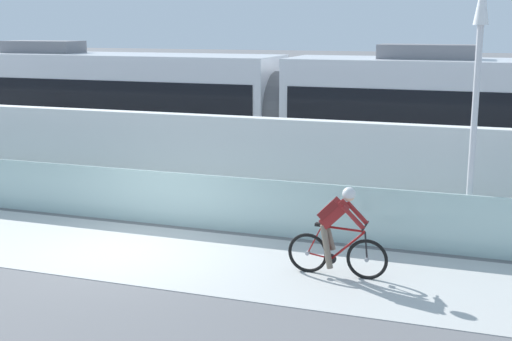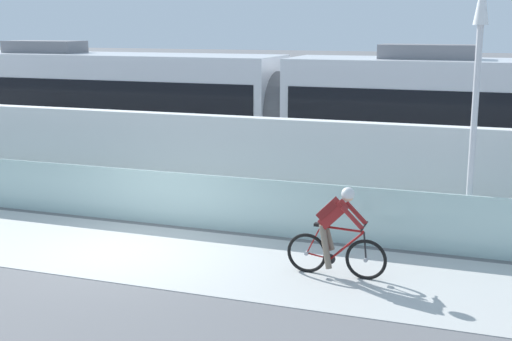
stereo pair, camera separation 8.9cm
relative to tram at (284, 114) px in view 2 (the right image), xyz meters
The scene contains 9 objects.
ground_plane 7.18m from the tram, 98.72° to the right, with size 200.00×200.00×0.00m, color slate.
bike_path_deck 7.18m from the tram, 98.72° to the right, with size 32.00×3.20×0.01m, color beige.
glass_parapet 5.27m from the tram, 101.86° to the right, with size 32.00×0.05×1.19m, color silver.
concrete_barrier_wall 3.46m from the tram, 108.17° to the right, with size 32.00×0.36×2.21m, color white.
tram_rail_near 2.28m from the tram, 145.66° to the right, with size 32.00×0.08×0.01m, color #595654.
tram_rail_far 2.28m from the tram, 145.66° to the left, with size 32.00×0.08×0.01m, color #595654.
tram is the anchor object (origin of this frame).
cyclist_on_bike 7.59m from the tram, 65.86° to the right, with size 1.77×0.58×1.61m.
lamp_post_antenna 7.11m from the tram, 42.36° to the right, with size 0.28×0.28×5.20m.
Camera 2 is at (6.63, -11.22, 4.32)m, focal length 48.38 mm.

